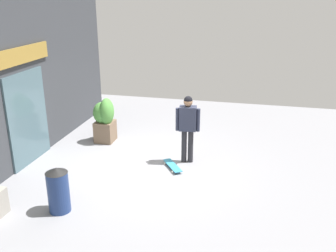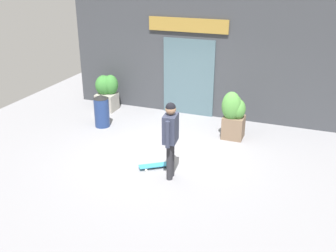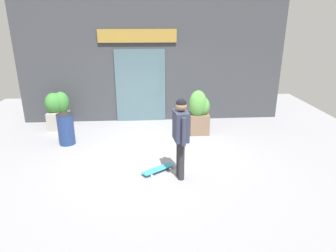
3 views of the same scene
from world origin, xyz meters
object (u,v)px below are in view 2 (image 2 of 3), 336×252
skateboarder (171,133)px  trash_bin (102,111)px  skateboard (156,165)px  planter_box_right (234,113)px  planter_box_left (107,90)px

skateboarder → trash_bin: 3.44m
skateboard → trash_bin: (-2.32, 1.70, 0.40)m
skateboarder → skateboard: 1.10m
planter_box_right → trash_bin: bearing=-171.9°
skateboarder → skateboard: skateboarder is taller
planter_box_left → planter_box_right: planter_box_right is taller
skateboarder → planter_box_left: 4.62m
trash_bin → skateboard: bearing=-36.2°
skateboard → trash_bin: bearing=-71.4°
trash_bin → planter_box_right: bearing=8.1°
planter_box_left → planter_box_right: 4.15m
planter_box_right → skateboard: bearing=-119.2°
skateboard → planter_box_left: bearing=-81.2°
skateboard → planter_box_left: (-2.85, 2.95, 0.57)m
skateboarder → planter_box_left: (-3.29, 3.22, -0.40)m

